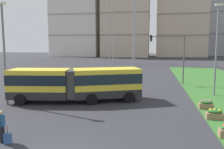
{
  "coord_description": "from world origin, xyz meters",
  "views": [
    {
      "loc": [
        3.94,
        -8.63,
        5.21
      ],
      "look_at": [
        -0.09,
        14.01,
        2.2
      ],
      "focal_mm": 36.99,
      "sensor_mm": 36.0,
      "label": 1
    }
  ],
  "objects": [
    {
      "name": "articulated_bus",
      "position": [
        -2.94,
        11.22,
        1.65
      ],
      "size": [
        11.88,
        5.59,
        3.0
      ],
      "color": "yellow",
      "rests_on": "ground"
    },
    {
      "name": "flower_planter_3",
      "position": [
        8.21,
        10.41,
        0.43
      ],
      "size": [
        1.1,
        0.56,
        0.74
      ],
      "color": "#937051",
      "rests_on": "grass_median"
    },
    {
      "name": "transmission_pylon",
      "position": [
        -4.15,
        52.85,
        16.05
      ],
      "size": [
        9.0,
        6.24,
        29.27
      ],
      "color": "gray",
      "rests_on": "ground"
    },
    {
      "name": "streetlight_left",
      "position": [
        -8.5,
        9.09,
        4.78
      ],
      "size": [
        0.7,
        0.28,
        8.68
      ],
      "color": "slate",
      "rests_on": "ground"
    },
    {
      "name": "apartment_tower_westcentre",
      "position": [
        -7.74,
        91.99,
        21.75
      ],
      "size": [
        19.73,
        17.2,
        43.45
      ],
      "color": "#C6B299",
      "rests_on": "ground"
    },
    {
      "name": "apartment_tower_eastcentre",
      "position": [
        35.68,
        110.0,
        19.13
      ],
      "size": [
        15.75,
        18.52,
        38.23
      ],
      "color": "#9EA3AD",
      "rests_on": "ground"
    },
    {
      "name": "streetlight_median",
      "position": [
        10.11,
        15.8,
        5.0
      ],
      "size": [
        0.7,
        0.28,
        9.11
      ],
      "color": "slate",
      "rests_on": "ground"
    },
    {
      "name": "traffic_light_far_right",
      "position": [
        6.36,
        22.0,
        4.42
      ],
      "size": [
        4.55,
        0.28,
        6.41
      ],
      "color": "#474C51",
      "rests_on": "ground"
    },
    {
      "name": "flower_planter_2",
      "position": [
        8.21,
        7.8,
        0.43
      ],
      "size": [
        1.1,
        0.56,
        0.74
      ],
      "color": "#937051",
      "rests_on": "grass_median"
    },
    {
      "name": "pedestrian_crossing",
      "position": [
        -3.92,
        1.97,
        1.0
      ],
      "size": [
        0.36,
        0.58,
        1.74
      ],
      "color": "black",
      "rests_on": "ground"
    },
    {
      "name": "rolling_suitcase",
      "position": [
        -3.47,
        1.77,
        0.31
      ],
      "size": [
        0.39,
        0.29,
        0.97
      ],
      "color": "#335693",
      "rests_on": "ground"
    },
    {
      "name": "apartment_tower_west",
      "position": [
        -30.0,
        92.84,
        21.8
      ],
      "size": [
        21.01,
        16.12,
        43.57
      ],
      "color": "silver",
      "rests_on": "ground"
    }
  ]
}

